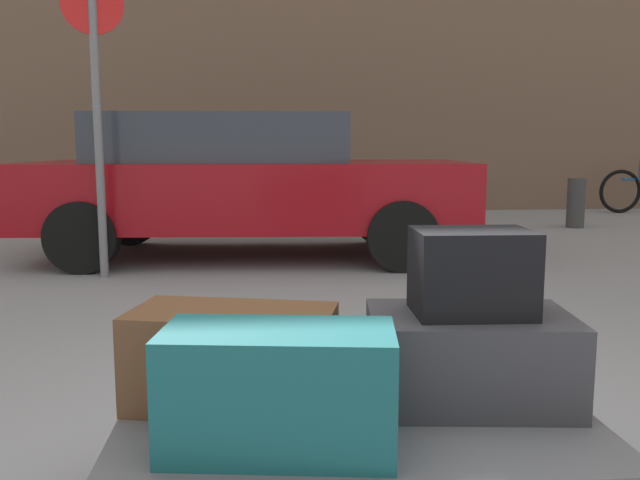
{
  "coord_description": "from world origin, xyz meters",
  "views": [
    {
      "loc": [
        -0.27,
        -1.86,
        1.13
      ],
      "look_at": [
        0.0,
        1.2,
        0.69
      ],
      "focal_mm": 37.6,
      "sensor_mm": 36.0,
      "label": 1
    }
  ],
  "objects_px": {
    "duffel_bag_teal_front_right": "(279,390)",
    "bollard_kerb_near": "(472,204)",
    "duffel_bag_brown_stacked_top": "(233,358)",
    "duffel_bag_black_topmost_pile": "(472,272)",
    "bollard_kerb_mid": "(576,203)",
    "suitcase_charcoal_rear_right": "(469,357)",
    "luggage_cart": "(356,437)",
    "parked_car": "(244,182)",
    "no_parking_sign": "(96,93)"
  },
  "relations": [
    {
      "from": "suitcase_charcoal_rear_right",
      "to": "duffel_bag_black_topmost_pile",
      "type": "bearing_deg",
      "value": 0.0
    },
    {
      "from": "duffel_bag_teal_front_right",
      "to": "suitcase_charcoal_rear_right",
      "type": "bearing_deg",
      "value": 32.99
    },
    {
      "from": "duffel_bag_black_topmost_pile",
      "to": "bollard_kerb_mid",
      "type": "distance_m",
      "value": 7.78
    },
    {
      "from": "duffel_bag_brown_stacked_top",
      "to": "bollard_kerb_near",
      "type": "xyz_separation_m",
      "value": [
        2.93,
        6.81,
        -0.15
      ]
    },
    {
      "from": "luggage_cart",
      "to": "bollard_kerb_mid",
      "type": "height_order",
      "value": "bollard_kerb_mid"
    },
    {
      "from": "bollard_kerb_mid",
      "to": "duffel_bag_brown_stacked_top",
      "type": "bearing_deg",
      "value": -122.85
    },
    {
      "from": "duffel_bag_black_topmost_pile",
      "to": "no_parking_sign",
      "type": "xyz_separation_m",
      "value": [
        -1.98,
        3.85,
        0.8
      ]
    },
    {
      "from": "duffel_bag_black_topmost_pile",
      "to": "duffel_bag_brown_stacked_top",
      "type": "bearing_deg",
      "value": 179.76
    },
    {
      "from": "suitcase_charcoal_rear_right",
      "to": "parked_car",
      "type": "relative_size",
      "value": 0.14
    },
    {
      "from": "duffel_bag_teal_front_right",
      "to": "no_parking_sign",
      "type": "relative_size",
      "value": 0.24
    },
    {
      "from": "parked_car",
      "to": "duffel_bag_brown_stacked_top",
      "type": "bearing_deg",
      "value": -89.12
    },
    {
      "from": "luggage_cart",
      "to": "duffel_bag_black_topmost_pile",
      "type": "bearing_deg",
      "value": 12.85
    },
    {
      "from": "luggage_cart",
      "to": "parked_car",
      "type": "relative_size",
      "value": 0.31
    },
    {
      "from": "duffel_bag_teal_front_right",
      "to": "duffel_bag_black_topmost_pile",
      "type": "bearing_deg",
      "value": 32.99
    },
    {
      "from": "luggage_cart",
      "to": "duffel_bag_black_topmost_pile",
      "type": "distance_m",
      "value": 0.6
    },
    {
      "from": "luggage_cart",
      "to": "bollard_kerb_near",
      "type": "distance_m",
      "value": 7.39
    },
    {
      "from": "bollard_kerb_mid",
      "to": "duffel_bag_black_topmost_pile",
      "type": "bearing_deg",
      "value": -118.22
    },
    {
      "from": "duffel_bag_teal_front_right",
      "to": "duffel_bag_brown_stacked_top",
      "type": "height_order",
      "value": "duffel_bag_teal_front_right"
    },
    {
      "from": "duffel_bag_black_topmost_pile",
      "to": "parked_car",
      "type": "bearing_deg",
      "value": 101.63
    },
    {
      "from": "duffel_bag_black_topmost_pile",
      "to": "bollard_kerb_mid",
      "type": "xyz_separation_m",
      "value": [
        3.67,
        6.84,
        -0.41
      ]
    },
    {
      "from": "suitcase_charcoal_rear_right",
      "to": "duffel_bag_brown_stacked_top",
      "type": "relative_size",
      "value": 1.01
    },
    {
      "from": "luggage_cart",
      "to": "no_parking_sign",
      "type": "bearing_deg",
      "value": 112.29
    },
    {
      "from": "suitcase_charcoal_rear_right",
      "to": "no_parking_sign",
      "type": "xyz_separation_m",
      "value": [
        -1.98,
        3.85,
        1.07
      ]
    },
    {
      "from": "duffel_bag_brown_stacked_top",
      "to": "bollard_kerb_near",
      "type": "relative_size",
      "value": 0.9
    },
    {
      "from": "bollard_kerb_near",
      "to": "no_parking_sign",
      "type": "height_order",
      "value": "no_parking_sign"
    },
    {
      "from": "no_parking_sign",
      "to": "bollard_kerb_mid",
      "type": "bearing_deg",
      "value": 27.87
    },
    {
      "from": "duffel_bag_teal_front_right",
      "to": "bollard_kerb_mid",
      "type": "relative_size",
      "value": 0.88
    },
    {
      "from": "bollard_kerb_near",
      "to": "no_parking_sign",
      "type": "distance_m",
      "value": 5.28
    },
    {
      "from": "duffel_bag_brown_stacked_top",
      "to": "duffel_bag_teal_front_right",
      "type": "bearing_deg",
      "value": -53.71
    },
    {
      "from": "duffel_bag_brown_stacked_top",
      "to": "duffel_bag_black_topmost_pile",
      "type": "xyz_separation_m",
      "value": [
        0.72,
        -0.03,
        0.26
      ]
    },
    {
      "from": "bollard_kerb_near",
      "to": "no_parking_sign",
      "type": "relative_size",
      "value": 0.27
    },
    {
      "from": "parked_car",
      "to": "no_parking_sign",
      "type": "distance_m",
      "value": 1.72
    },
    {
      "from": "duffel_bag_teal_front_right",
      "to": "duffel_bag_black_topmost_pile",
      "type": "xyz_separation_m",
      "value": [
        0.59,
        0.28,
        0.24
      ]
    },
    {
      "from": "suitcase_charcoal_rear_right",
      "to": "no_parking_sign",
      "type": "relative_size",
      "value": 0.24
    },
    {
      "from": "duffel_bag_teal_front_right",
      "to": "bollard_kerb_mid",
      "type": "bearing_deg",
      "value": 66.8
    },
    {
      "from": "parked_car",
      "to": "bollard_kerb_mid",
      "type": "xyz_separation_m",
      "value": [
        4.47,
        2.0,
        -0.42
      ]
    },
    {
      "from": "suitcase_charcoal_rear_right",
      "to": "parked_car",
      "type": "height_order",
      "value": "parked_car"
    },
    {
      "from": "duffel_bag_black_topmost_pile",
      "to": "no_parking_sign",
      "type": "distance_m",
      "value": 4.41
    },
    {
      "from": "duffel_bag_teal_front_right",
      "to": "bollard_kerb_near",
      "type": "relative_size",
      "value": 0.88
    },
    {
      "from": "duffel_bag_brown_stacked_top",
      "to": "parked_car",
      "type": "bearing_deg",
      "value": 104.54
    },
    {
      "from": "duffel_bag_black_topmost_pile",
      "to": "bollard_kerb_near",
      "type": "bearing_deg",
      "value": 74.36
    },
    {
      "from": "luggage_cart",
      "to": "no_parking_sign",
      "type": "distance_m",
      "value": 4.44
    },
    {
      "from": "duffel_bag_brown_stacked_top",
      "to": "parked_car",
      "type": "relative_size",
      "value": 0.14
    },
    {
      "from": "duffel_bag_black_topmost_pile",
      "to": "bollard_kerb_near",
      "type": "height_order",
      "value": "duffel_bag_black_topmost_pile"
    },
    {
      "from": "luggage_cart",
      "to": "parked_car",
      "type": "xyz_separation_m",
      "value": [
        -0.44,
        4.92,
        0.49
      ]
    },
    {
      "from": "luggage_cart",
      "to": "bollard_kerb_near",
      "type": "height_order",
      "value": "bollard_kerb_near"
    },
    {
      "from": "duffel_bag_teal_front_right",
      "to": "bollard_kerb_mid",
      "type": "height_order",
      "value": "bollard_kerb_mid"
    },
    {
      "from": "suitcase_charcoal_rear_right",
      "to": "bollard_kerb_near",
      "type": "bearing_deg",
      "value": 78.22
    },
    {
      "from": "suitcase_charcoal_rear_right",
      "to": "bollard_kerb_near",
      "type": "distance_m",
      "value": 7.19
    },
    {
      "from": "suitcase_charcoal_rear_right",
      "to": "duffel_bag_brown_stacked_top",
      "type": "xyz_separation_m",
      "value": [
        -0.72,
        0.03,
        0.01
      ]
    }
  ]
}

